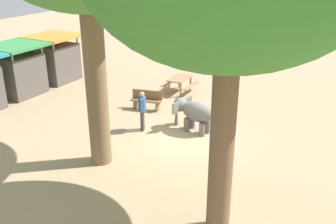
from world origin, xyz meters
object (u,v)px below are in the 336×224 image
Objects in this scene: market_stall_green at (19,72)px; market_stall_orange at (56,60)px; elephant at (193,112)px; wooden_bench at (147,99)px; person_handler at (142,108)px; picnic_table_near at (180,81)px.

market_stall_green is 1.00× the size of market_stall_orange.
elephant is 3.02m from wooden_bench.
market_stall_green is (0.70, 7.62, 0.19)m from person_handler.
market_stall_green is at bearing 180.00° from market_stall_orange.
elephant is at bearing -104.17° from market_stall_orange.
market_stall_orange is at bearing 132.31° from person_handler.
market_stall_green reaches higher than wooden_bench.
wooden_bench is 0.94× the size of picnic_table_near.
market_stall_orange is at bearing -79.55° from picnic_table_near.
market_stall_green is (-4.06, 6.88, 0.55)m from picnic_table_near.
person_handler is 0.64× the size of market_stall_green.
market_stall_orange reaches higher than person_handler.
market_stall_orange reaches higher than picnic_table_near.
picnic_table_near is 7.06m from market_stall_orange.
elephant is 1.19× the size of picnic_table_near.
elephant is 9.42m from market_stall_green.
market_stall_orange is at bearing 0.00° from market_stall_green.
market_stall_orange is (2.60, 0.00, 0.00)m from market_stall_green.
market_stall_orange reaches higher than wooden_bench.
elephant reaches higher than picnic_table_near.
elephant is 2.03m from person_handler.
market_stall_green is (-1.28, 6.61, 0.67)m from wooden_bench.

